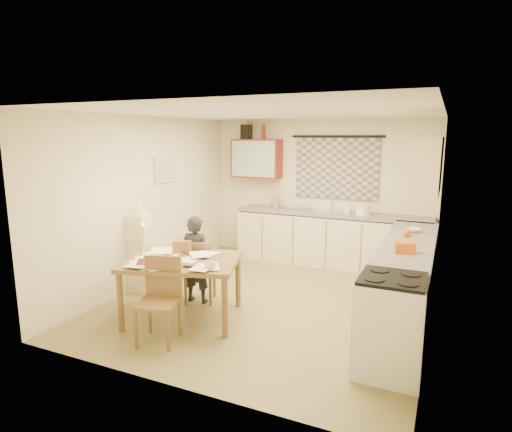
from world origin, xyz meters
The scene contains 44 objects.
floor centered at (0.00, 0.00, -0.01)m, with size 4.00×4.50×0.02m, color olive.
ceiling centered at (0.00, 0.00, 2.51)m, with size 4.00×4.50×0.02m, color white.
wall_back centered at (0.00, 2.26, 1.25)m, with size 4.00×0.02×2.50m, color beige.
wall_front centered at (0.00, -2.26, 1.25)m, with size 4.00×0.02×2.50m, color beige.
wall_left centered at (-2.01, 0.00, 1.25)m, with size 0.02×4.50×2.50m, color beige.
wall_right centered at (2.01, 0.00, 1.25)m, with size 0.02×4.50×2.50m, color beige.
window_blind centered at (0.30, 2.22, 1.65)m, with size 1.45×0.03×1.05m, color #3D5980.
curtain_rod centered at (0.30, 2.20, 2.20)m, with size 0.04×0.04×1.60m, color black.
wall_cabinet centered at (-1.15, 2.08, 1.80)m, with size 0.90×0.34×0.70m, color maroon.
wall_cabinet_glass centered at (-1.15, 1.91, 1.80)m, with size 0.84×0.02×0.64m, color #99B2A5.
upper_cabinet_right centered at (1.83, 0.55, 1.85)m, with size 0.34×1.30×0.70m, color beige.
framed_print centered at (-1.97, 0.40, 1.70)m, with size 0.04×0.50×0.40m, color beige.
print_canvas centered at (-1.95, 0.40, 1.70)m, with size 0.01×0.42×0.32m, color beige.
counter_back centered at (0.30, 1.95, 0.45)m, with size 3.30×0.62×0.92m.
counter_right centered at (1.70, 0.26, 0.45)m, with size 0.62×2.95×0.92m.
stove centered at (1.70, -1.22, 0.47)m, with size 0.61×0.61×0.95m.
sink centered at (0.22, 1.95, 0.88)m, with size 0.55×0.45×0.10m, color silver.
tap centered at (0.27, 2.13, 1.06)m, with size 0.03×0.03×0.28m, color silver.
dish_rack centered at (-0.29, 1.95, 0.95)m, with size 0.35×0.30×0.06m, color silver.
kettle centered at (-0.72, 1.95, 1.04)m, with size 0.18×0.18×0.24m, color silver.
mixing_bowl centered at (0.84, 1.95, 1.00)m, with size 0.24×0.24×0.16m, color white.
soap_bottle centered at (0.58, 2.00, 1.01)m, with size 0.10×0.10×0.19m, color white.
bowl centered at (1.70, 0.96, 0.94)m, with size 0.22×0.22×0.05m, color white.
orange_bag centered at (1.70, -0.19, 0.98)m, with size 0.22×0.16×0.12m, color #DA5E13.
fruit_orange centered at (1.65, 0.63, 0.97)m, with size 0.10×0.10×0.10m, color #DA5E13.
speaker centered at (-1.36, 2.08, 2.28)m, with size 0.16×0.20×0.26m, color black.
bottle_green centered at (-1.31, 2.08, 2.28)m, with size 0.07×0.07×0.26m, color #195926.
bottle_brown centered at (-1.02, 2.08, 2.28)m, with size 0.07×0.07×0.26m, color maroon.
dining_table centered at (-0.75, -0.98, 0.38)m, with size 1.57×1.36×0.75m.
chair_far centered at (-0.86, -0.43, 0.27)m, with size 0.50×0.50×0.86m.
chair_near centered at (-0.66, -1.60, 0.29)m, with size 0.51×0.51×0.92m.
person centered at (-0.90, -0.45, 0.59)m, with size 0.45×0.31×1.19m, color black.
shelf_stand centered at (-1.84, -0.41, 0.56)m, with size 0.32×0.30×1.12m, color beige.
lampshade centered at (-1.84, -0.41, 1.23)m, with size 0.20×0.20×0.22m, color beige.
letter_rack centered at (-0.90, -0.76, 0.83)m, with size 0.22×0.10×0.16m, color brown.
mug centered at (-0.23, -1.20, 0.80)m, with size 0.15×0.15×0.10m, color white.
magazine centered at (-1.12, -1.37, 0.76)m, with size 0.35×0.37×0.03m, color maroon.
book centered at (-1.12, -1.22, 0.76)m, with size 0.17×0.22×0.02m, color #DA5E13.
orange_box centered at (-0.95, -1.36, 0.77)m, with size 0.12×0.08×0.04m, color #DA5E13.
eyeglasses centered at (-0.51, -1.21, 0.76)m, with size 0.13×0.04×0.02m, color black.
candle_holder centered at (-1.26, -1.08, 0.84)m, with size 0.06×0.06×0.18m, color silver.
candle centered at (-1.25, -1.06, 1.04)m, with size 0.02×0.02×0.22m, color white.
candle_flame centered at (-1.22, -1.10, 1.16)m, with size 0.02×0.02×0.02m, color #FFCC66.
papers centered at (-0.88, -1.09, 0.77)m, with size 1.26×1.04×0.03m.
Camera 1 is at (2.10, -5.12, 2.22)m, focal length 30.00 mm.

